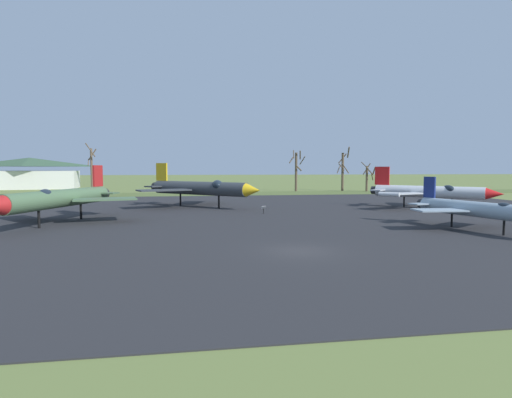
# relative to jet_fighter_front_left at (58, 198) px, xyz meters

# --- Properties ---
(ground_plane) EXTENTS (600.00, 600.00, 0.00)m
(ground_plane) POSITION_rel_jet_fighter_front_left_xyz_m (18.15, -15.12, -2.35)
(ground_plane) COLOR olive
(asphalt_apron) EXTENTS (85.54, 63.49, 0.05)m
(asphalt_apron) POSITION_rel_jet_fighter_front_left_xyz_m (18.15, 3.92, -2.32)
(asphalt_apron) COLOR #28282B
(asphalt_apron) RESTS_ON ground
(grass_verge_strip) EXTENTS (145.54, 12.00, 0.06)m
(grass_verge_strip) POSITION_rel_jet_fighter_front_left_xyz_m (18.15, 41.67, -2.32)
(grass_verge_strip) COLOR #566631
(grass_verge_strip) RESTS_ON ground
(jet_fighter_front_left) EXTENTS (12.65, 16.60, 5.34)m
(jet_fighter_front_left) POSITION_rel_jet_fighter_front_left_xyz_m (0.00, 0.00, 0.00)
(jet_fighter_front_left) COLOR #4C6B47
(jet_fighter_front_left) RESTS_ON ground
(jet_fighter_front_right) EXTENTS (13.55, 13.58, 5.25)m
(jet_fighter_front_right) POSITION_rel_jet_fighter_front_left_xyz_m (40.79, 7.90, -0.19)
(jet_fighter_front_right) COLOR silver
(jet_fighter_front_right) RESTS_ON ground
(jet_fighter_rear_center) EXTENTS (9.08, 12.45, 4.27)m
(jet_fighter_rear_center) POSITION_rel_jet_fighter_front_left_xyz_m (34.14, -9.73, -0.54)
(jet_fighter_rear_center) COLOR #8EA3B2
(jet_fighter_rear_center) RESTS_ON ground
(jet_fighter_rear_left) EXTENTS (15.18, 14.82, 5.75)m
(jet_fighter_rear_left) POSITION_rel_jet_fighter_front_left_xyz_m (12.93, 14.06, 0.18)
(jet_fighter_rear_left) COLOR #33383D
(jet_fighter_rear_left) RESTS_ON ground
(info_placard_rear_left) EXTENTS (0.49, 0.28, 0.89)m
(info_placard_rear_left) POSITION_rel_jet_fighter_front_left_xyz_m (19.58, 5.30, -1.78)
(info_placard_rear_left) COLOR black
(info_placard_rear_left) RESTS_ON ground
(bare_tree_far_left) EXTENTS (1.82, 1.88, 9.87)m
(bare_tree_far_left) POSITION_rel_jet_fighter_front_left_xyz_m (-7.16, 44.45, 2.61)
(bare_tree_far_left) COLOR brown
(bare_tree_far_left) RESTS_ON ground
(bare_tree_left_of_center) EXTENTS (3.41, 3.04, 9.03)m
(bare_tree_left_of_center) POSITION_rel_jet_fighter_front_left_xyz_m (34.67, 48.83, 2.48)
(bare_tree_left_of_center) COLOR brown
(bare_tree_left_of_center) RESTS_ON ground
(bare_tree_center) EXTENTS (3.06, 3.02, 9.75)m
(bare_tree_center) POSITION_rel_jet_fighter_front_left_xyz_m (45.11, 48.09, 2.47)
(bare_tree_center) COLOR brown
(bare_tree_center) RESTS_ON ground
(bare_tree_right_of_center) EXTENTS (3.27, 3.03, 6.42)m
(bare_tree_right_of_center) POSITION_rel_jet_fighter_front_left_xyz_m (49.41, 44.53, 1.00)
(bare_tree_right_of_center) COLOR brown
(bare_tree_right_of_center) RESTS_ON ground
(visitor_building) EXTENTS (23.86, 14.62, 7.65)m
(visitor_building) POSITION_rel_jet_fighter_front_left_xyz_m (-27.51, 70.06, 1.39)
(visitor_building) COLOR silver
(visitor_building) RESTS_ON ground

